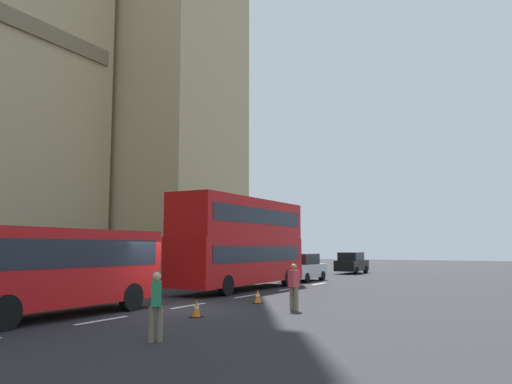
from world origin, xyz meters
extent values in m
plane|color=#262628|center=(0.00, 0.00, 0.00)|extent=(160.00, 160.00, 0.00)
cube|color=silver|center=(-3.25, 0.00, 0.01)|extent=(2.20, 0.16, 0.01)
cube|color=silver|center=(1.35, 0.00, 0.01)|extent=(2.20, 0.16, 0.01)
cube|color=silver|center=(5.95, 0.00, 0.01)|extent=(2.20, 0.16, 0.01)
cube|color=silver|center=(10.55, 0.00, 0.01)|extent=(2.20, 0.16, 0.01)
cube|color=silver|center=(15.15, 0.00, 0.01)|extent=(2.20, 0.16, 0.01)
cube|color=red|center=(-3.60, 2.00, 1.65)|extent=(8.20, 2.50, 2.50)
cube|color=#1E232D|center=(-3.60, 2.00, 2.10)|extent=(7.54, 2.54, 0.90)
cylinder|color=black|center=(-0.98, 0.88, 0.50)|extent=(1.00, 0.30, 1.00)
cylinder|color=black|center=(-6.06, 0.88, 0.50)|extent=(1.00, 0.30, 1.00)
cube|color=#B20F0F|center=(8.90, 2.00, 1.60)|extent=(10.55, 2.50, 2.40)
cube|color=#1E232D|center=(8.90, 2.00, 1.95)|extent=(9.49, 2.54, 0.84)
cube|color=#B20F0F|center=(8.90, 2.00, 3.85)|extent=(10.34, 2.50, 2.10)
cube|color=#1E232D|center=(8.90, 2.00, 3.95)|extent=(9.49, 2.54, 0.84)
cylinder|color=black|center=(12.27, 0.88, 0.50)|extent=(1.00, 0.30, 1.00)
cylinder|color=black|center=(5.52, 0.88, 0.50)|extent=(1.00, 0.30, 1.00)
cube|color=#B7B7BC|center=(17.17, 1.96, 0.70)|extent=(4.40, 1.80, 0.90)
cube|color=black|center=(16.97, 1.96, 1.50)|extent=(2.46, 1.66, 0.70)
cylinder|color=black|center=(18.58, 1.15, 0.32)|extent=(0.64, 0.30, 0.64)
cylinder|color=black|center=(15.76, 1.15, 0.32)|extent=(0.64, 0.30, 0.64)
cube|color=black|center=(28.75, 2.29, 0.70)|extent=(4.40, 1.80, 0.90)
cube|color=black|center=(28.55, 2.29, 1.50)|extent=(2.46, 1.66, 0.70)
cylinder|color=black|center=(30.16, 1.48, 0.32)|extent=(0.64, 0.30, 0.64)
cylinder|color=black|center=(27.34, 1.48, 0.32)|extent=(0.64, 0.30, 0.64)
cube|color=black|center=(-1.23, -2.19, 0.01)|extent=(0.36, 0.36, 0.03)
cone|color=orange|center=(-1.23, -2.19, 0.31)|extent=(0.28, 0.28, 0.55)
cylinder|color=white|center=(-1.23, -2.19, 0.33)|extent=(0.17, 0.17, 0.08)
cube|color=black|center=(3.44, -1.96, 0.01)|extent=(0.36, 0.36, 0.03)
cone|color=orange|center=(3.44, -1.96, 0.31)|extent=(0.28, 0.28, 0.55)
cylinder|color=white|center=(3.44, -1.96, 0.33)|extent=(0.17, 0.17, 0.08)
cylinder|color=#726651|center=(-5.40, -3.80, 0.43)|extent=(0.16, 0.16, 0.86)
cylinder|color=#726651|center=(-5.27, -3.95, 0.43)|extent=(0.16, 0.16, 0.86)
cube|color=#267F4C|center=(-5.33, -3.87, 1.16)|extent=(0.46, 0.44, 0.60)
sphere|color=tan|center=(-5.33, -3.87, 1.58)|extent=(0.22, 0.22, 0.22)
cylinder|color=#726651|center=(1.89, -4.38, 0.43)|extent=(0.16, 0.16, 0.86)
cylinder|color=#726651|center=(1.94, -4.19, 0.43)|extent=(0.16, 0.16, 0.86)
cube|color=#BF383F|center=(1.92, -4.29, 1.16)|extent=(0.45, 0.33, 0.60)
sphere|color=#936B4C|center=(1.92, -4.29, 1.58)|extent=(0.22, 0.22, 0.22)
camera|label=1|loc=(-15.36, -12.14, 2.29)|focal=35.95mm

